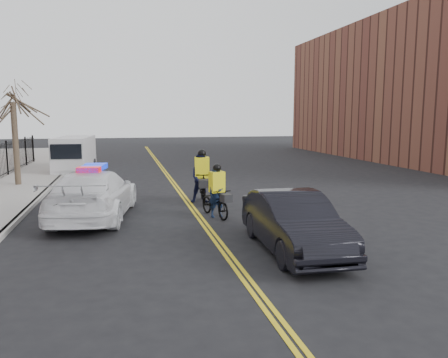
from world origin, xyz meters
TOP-DOWN VIEW (x-y plane):
  - ground at (0.00, 0.00)m, footprint 120.00×120.00m
  - center_line_left at (-0.08, 8.00)m, footprint 0.10×60.00m
  - center_line_right at (0.08, 8.00)m, footprint 0.10×60.00m
  - sidewalk at (-7.50, 8.00)m, footprint 3.00×60.00m
  - curb at (-6.00, 8.00)m, footprint 0.20×60.00m
  - building_across at (22.00, 18.00)m, footprint 12.00×30.00m
  - street_tree at (-7.60, 10.00)m, footprint 3.20×3.20m
  - police_cruiser at (-3.53, 2.31)m, footprint 3.18×6.03m
  - dark_sedan at (1.74, -2.66)m, footprint 1.71×4.66m
  - cargo_van at (-5.51, 15.66)m, footprint 2.31×5.35m
  - cyclist_near at (0.62, 1.58)m, footprint 1.14×2.00m
  - cyclist_far at (0.55, 4.15)m, footprint 1.04×2.20m

SIDE VIEW (x-z plane):
  - ground at x=0.00m, z-range 0.00..0.00m
  - center_line_left at x=-0.08m, z-range 0.00..0.01m
  - center_line_right at x=0.08m, z-range 0.00..0.01m
  - sidewalk at x=-7.50m, z-range 0.00..0.15m
  - curb at x=-6.00m, z-range 0.00..0.15m
  - cyclist_near at x=0.62m, z-range -0.28..1.58m
  - dark_sedan at x=1.74m, z-range 0.00..1.52m
  - police_cruiser at x=-3.53m, z-range -0.07..1.75m
  - cyclist_far at x=0.55m, z-range -0.23..1.94m
  - cargo_van at x=-5.51m, z-range -0.02..2.17m
  - street_tree at x=-7.60m, z-range 1.13..5.93m
  - building_across at x=22.00m, z-range 0.00..11.00m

